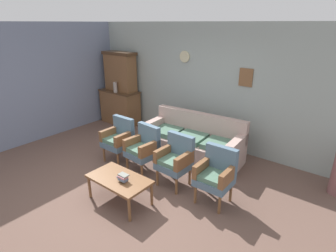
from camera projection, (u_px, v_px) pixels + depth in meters
name	position (u px, v px, depth m)	size (l,w,h in m)	color
ground_plane	(124.00, 190.00, 4.62)	(7.68, 7.68, 0.00)	brown
wall_back_with_decor	(207.00, 86.00, 6.06)	(6.40, 0.09, 2.70)	#939E99
wall_left_side	(21.00, 86.00, 6.01)	(0.06, 5.20, 2.70)	slate
side_cabinet	(120.00, 107.00, 7.57)	(1.16, 0.55, 0.93)	brown
cabinet_upper_hutch	(120.00, 71.00, 7.27)	(0.99, 0.38, 1.03)	brown
vase_on_cabinet	(115.00, 87.00, 7.17)	(0.10, 0.10, 0.28)	gray
floral_couch	(193.00, 142.00, 5.66)	(2.12, 0.94, 0.90)	tan
armchair_row_middle	(119.00, 138.00, 5.46)	(0.52, 0.49, 0.90)	slate
armchair_near_cabinet	(143.00, 147.00, 5.05)	(0.56, 0.53, 0.90)	slate
armchair_near_couch_end	(175.00, 158.00, 4.63)	(0.53, 0.50, 0.90)	slate
armchair_by_doorway	(216.00, 173.00, 4.17)	(0.53, 0.50, 0.90)	slate
coffee_table	(119.00, 180.00, 4.21)	(1.00, 0.56, 0.42)	brown
book_stack_on_table	(123.00, 178.00, 4.08)	(0.17, 0.12, 0.12)	slate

